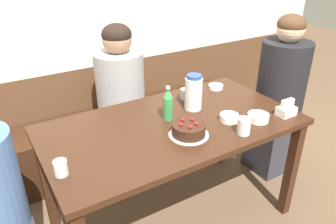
% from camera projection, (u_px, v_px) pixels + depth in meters
% --- Properties ---
extents(ground_plane, '(12.00, 12.00, 0.00)m').
position_uv_depth(ground_plane, '(172.00, 217.00, 2.25)').
color(ground_plane, brown).
extents(back_wall, '(4.80, 0.04, 2.50)m').
position_uv_depth(back_wall, '(99.00, 7.00, 2.48)').
color(back_wall, brown).
rests_on(back_wall, ground_plane).
extents(bench_seat, '(2.23, 0.38, 0.45)m').
position_uv_depth(bench_seat, '(120.00, 136.00, 2.78)').
color(bench_seat, '#381E11').
rests_on(bench_seat, ground_plane).
extents(dining_table, '(1.50, 0.81, 0.74)m').
position_uv_depth(dining_table, '(173.00, 136.00, 1.96)').
color(dining_table, '#381E11').
rests_on(dining_table, ground_plane).
extents(birthday_cake, '(0.22, 0.22, 0.09)m').
position_uv_depth(birthday_cake, '(188.00, 130.00, 1.77)').
color(birthday_cake, white).
rests_on(birthday_cake, dining_table).
extents(water_pitcher, '(0.11, 0.11, 0.23)m').
position_uv_depth(water_pitcher, '(194.00, 93.00, 2.03)').
color(water_pitcher, white).
rests_on(water_pitcher, dining_table).
extents(soju_bottle, '(0.06, 0.06, 0.21)m').
position_uv_depth(soju_bottle, '(168.00, 104.00, 1.91)').
color(soju_bottle, '#388E4C').
rests_on(soju_bottle, dining_table).
extents(napkin_holder, '(0.11, 0.08, 0.11)m').
position_uv_depth(napkin_holder, '(286.00, 110.00, 1.98)').
color(napkin_holder, white).
rests_on(napkin_holder, dining_table).
extents(bowl_soup_white, '(0.11, 0.11, 0.04)m').
position_uv_depth(bowl_soup_white, '(229.00, 118.00, 1.93)').
color(bowl_soup_white, white).
rests_on(bowl_soup_white, dining_table).
extents(bowl_rice_small, '(0.13, 0.13, 0.04)m').
position_uv_depth(bowl_rice_small, '(258.00, 117.00, 1.93)').
color(bowl_rice_small, white).
rests_on(bowl_rice_small, dining_table).
extents(bowl_side_dish, '(0.10, 0.10, 0.03)m').
position_uv_depth(bowl_side_dish, '(216.00, 87.00, 2.36)').
color(bowl_side_dish, white).
rests_on(bowl_side_dish, dining_table).
extents(glass_water_tall, '(0.07, 0.07, 0.09)m').
position_uv_depth(glass_water_tall, '(244.00, 126.00, 1.78)').
color(glass_water_tall, silver).
rests_on(glass_water_tall, dining_table).
extents(glass_tumbler_short, '(0.06, 0.06, 0.07)m').
position_uv_depth(glass_tumbler_short, '(61.00, 168.00, 1.47)').
color(glass_tumbler_short, silver).
rests_on(glass_tumbler_short, dining_table).
extents(glass_shot_small, '(0.07, 0.07, 0.07)m').
position_uv_depth(glass_shot_small, '(185.00, 94.00, 2.20)').
color(glass_shot_small, silver).
rests_on(glass_shot_small, dining_table).
extents(person_pale_blue_shirt, '(0.35, 0.35, 1.20)m').
position_uv_depth(person_pale_blue_shirt, '(122.00, 105.00, 2.47)').
color(person_pale_blue_shirt, '#33333D').
rests_on(person_pale_blue_shirt, ground_plane).
extents(person_grey_tee, '(0.36, 0.36, 1.26)m').
position_uv_depth(person_grey_tee, '(279.00, 100.00, 2.50)').
color(person_grey_tee, '#33333D').
rests_on(person_grey_tee, ground_plane).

